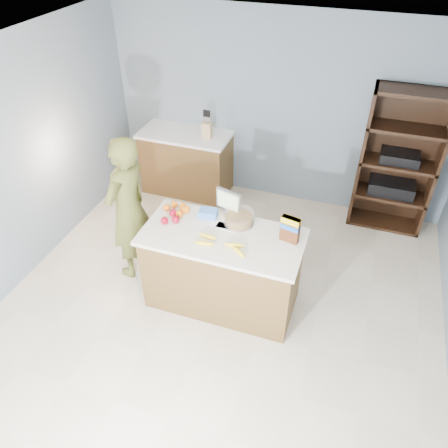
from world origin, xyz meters
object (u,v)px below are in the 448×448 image
(counter_peninsula, at_px, (222,272))
(tv, at_px, (229,202))
(person, at_px, (128,209))
(cereal_box, at_px, (290,228))
(shelving_unit, at_px, (397,164))

(counter_peninsula, distance_m, tv, 0.73)
(person, height_order, cereal_box, person)
(counter_peninsula, relative_size, cereal_box, 5.86)
(counter_peninsula, bearing_deg, person, 171.75)
(shelving_unit, relative_size, cereal_box, 6.77)
(shelving_unit, distance_m, tv, 2.35)
(counter_peninsula, distance_m, shelving_unit, 2.61)
(cereal_box, bearing_deg, tv, 162.84)
(tv, distance_m, cereal_box, 0.70)
(counter_peninsula, height_order, person, person)
(shelving_unit, bearing_deg, cereal_box, -115.92)
(counter_peninsula, xyz_separation_m, shelving_unit, (1.55, 2.05, 0.45))
(shelving_unit, xyz_separation_m, tv, (-1.60, -1.71, 0.19))
(tv, bearing_deg, counter_peninsula, -81.35)
(counter_peninsula, bearing_deg, cereal_box, 11.91)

